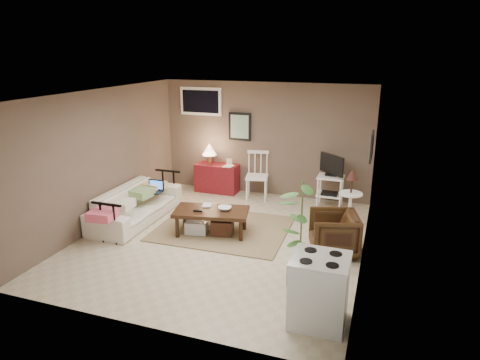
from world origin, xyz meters
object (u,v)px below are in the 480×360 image
at_px(spindle_chair, 257,177).
at_px(potted_plant, 301,231).
at_px(coffee_table, 211,220).
at_px(armchair, 334,231).
at_px(side_table, 351,192).
at_px(stove, 319,290).
at_px(sofa, 136,199).
at_px(tv_stand, 331,180).
at_px(red_console, 216,175).

distance_m(spindle_chair, potted_plant, 3.58).
xyz_separation_m(coffee_table, armchair, (2.06, -0.01, 0.10)).
distance_m(side_table, stove, 2.97).
relative_size(sofa, potted_plant, 1.38).
distance_m(coffee_table, sofa, 1.57).
bearing_deg(coffee_table, spindle_chair, 84.60).
bearing_deg(tv_stand, coffee_table, -130.72).
height_order(coffee_table, armchair, armchair).
bearing_deg(armchair, sofa, -108.66).
relative_size(tv_stand, potted_plant, 0.71).
bearing_deg(red_console, armchair, -37.51).
xyz_separation_m(red_console, potted_plant, (2.54, -3.33, 0.43)).
bearing_deg(sofa, side_table, -75.89).
xyz_separation_m(red_console, tv_stand, (2.50, -0.16, 0.19)).
relative_size(sofa, armchair, 2.91).
relative_size(side_table, armchair, 1.49).
bearing_deg(red_console, coffee_table, -70.24).
bearing_deg(tv_stand, red_console, 176.29).
relative_size(coffee_table, tv_stand, 1.24).
bearing_deg(armchair, potted_plant, -30.63).
xyz_separation_m(spindle_chair, stove, (1.93, -3.92, -0.05)).
xyz_separation_m(tv_stand, side_table, (0.47, -0.91, 0.09)).
xyz_separation_m(sofa, stove, (3.68, -2.02, 0.01)).
distance_m(red_console, spindle_chair, 0.98).
height_order(coffee_table, side_table, side_table).
xyz_separation_m(sofa, armchair, (3.61, -0.16, -0.05)).
relative_size(coffee_table, side_table, 1.25).
distance_m(sofa, spindle_chair, 2.58).
distance_m(sofa, stove, 4.19).
distance_m(red_console, armchair, 3.57).
bearing_deg(armchair, stove, -14.09).
bearing_deg(spindle_chair, tv_stand, -1.52).
relative_size(coffee_table, red_console, 1.24).
bearing_deg(sofa, coffee_table, -95.43).
xyz_separation_m(coffee_table, stove, (2.12, -1.87, 0.16)).
distance_m(tv_stand, potted_plant, 3.18).
bearing_deg(red_console, tv_stand, -3.71).
bearing_deg(armchair, coffee_table, -106.42).
relative_size(sofa, stove, 2.48).
distance_m(tv_stand, side_table, 1.03).
height_order(red_console, side_table, red_console).
distance_m(sofa, armchair, 3.61).
xyz_separation_m(red_console, stove, (2.90, -4.04, 0.04)).
bearing_deg(tv_stand, spindle_chair, 178.48).
xyz_separation_m(sofa, spindle_chair, (1.74, 1.90, 0.06)).
relative_size(armchair, potted_plant, 0.48).
xyz_separation_m(coffee_table, side_table, (2.19, 1.09, 0.40)).
height_order(side_table, potted_plant, potted_plant).
height_order(sofa, potted_plant, potted_plant).
height_order(red_console, spindle_chair, red_console).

